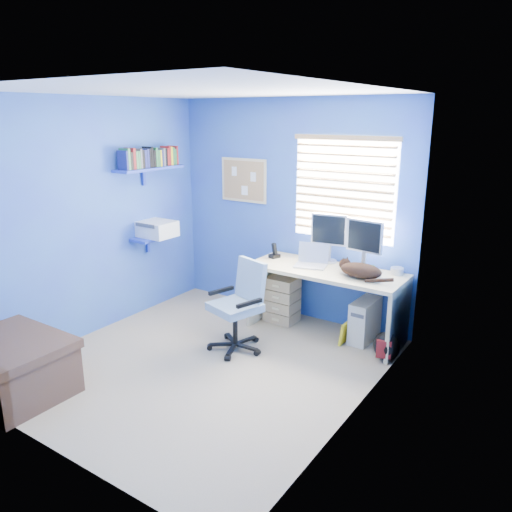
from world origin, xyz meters
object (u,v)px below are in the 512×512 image
Objects in this scene: desk at (325,302)px; cat at (361,271)px; tower_pc at (365,320)px; office_chair at (239,317)px; laptop at (311,257)px.

cat is at bearing -10.38° from desk.
office_chair reaches higher than tower_pc.
tower_pc is at bearing 107.02° from cat.
desk is 0.61m from cat.
desk is 0.98m from office_chair.
office_chair reaches higher than desk.
office_chair is at bearing -130.47° from laptop.
tower_pc is at bearing -5.54° from laptop.
office_chair is (-0.39, -0.79, -0.51)m from laptop.
office_chair is (-0.57, -0.79, -0.03)m from desk.
laptop is at bearing 63.76° from office_chair.
tower_pc is (0.01, 0.16, -0.59)m from cat.
office_chair is (-0.99, -0.72, -0.48)m from cat.
tower_pc is at bearing 11.81° from desk.
desk is at bearing 54.08° from office_chair.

